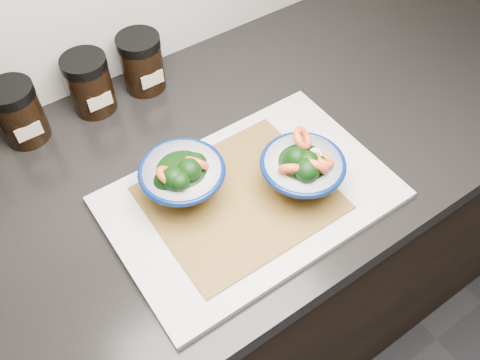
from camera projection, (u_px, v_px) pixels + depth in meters
cabinet at (190, 304)px, 1.22m from camera, size 3.43×0.58×0.86m
countertop at (169, 191)px, 0.87m from camera, size 3.50×0.60×0.04m
cutting_board at (250, 197)px, 0.83m from camera, size 0.45×0.30×0.01m
bamboo_mat at (240, 198)px, 0.81m from camera, size 0.28×0.24×0.00m
bowl_left at (182, 178)px, 0.78m from camera, size 0.14×0.14×0.10m
bowl_right at (302, 170)px, 0.79m from camera, size 0.13×0.13×0.10m
spice_jar_b at (19, 113)px, 0.88m from camera, size 0.08×0.08×0.11m
spice_jar_c at (90, 84)px, 0.92m from camera, size 0.08×0.08×0.11m
spice_jar_d at (142, 63)px, 0.96m from camera, size 0.08×0.08×0.11m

